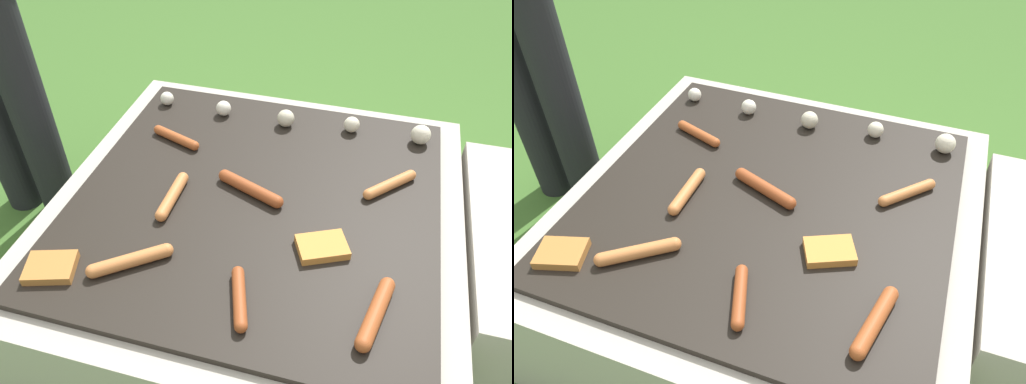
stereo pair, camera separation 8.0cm
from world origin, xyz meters
The scene contains 12 objects.
ground_plane centered at (0.00, 0.00, 0.00)m, with size 14.00×14.00×0.00m, color #3D6628.
grill centered at (0.00, 0.00, 0.18)m, with size 0.99×0.99×0.36m.
sausage_front_center centered at (0.05, -0.30, 0.37)m, with size 0.07×0.15×0.03m.
sausage_back_right centered at (-0.02, 0.01, 0.37)m, with size 0.18×0.09×0.03m.
sausage_front_left centered at (0.31, 0.12, 0.37)m, with size 0.12×0.13×0.03m.
sausage_mid_left centered at (-0.19, -0.06, 0.37)m, with size 0.03×0.17×0.03m.
sausage_back_left centered at (-0.20, -0.27, 0.37)m, with size 0.15×0.12×0.03m.
sausage_back_center centered at (-0.28, 0.17, 0.37)m, with size 0.15×0.07×0.03m.
sausage_front_right centered at (0.31, -0.27, 0.37)m, with size 0.06×0.18×0.03m.
bread_slice_center centered at (-0.36, -0.33, 0.37)m, with size 0.12×0.11×0.02m.
bread_slice_left centered at (0.18, -0.12, 0.37)m, with size 0.13×0.11×0.02m.
mushroom_row centered at (0.06, 0.34, 0.38)m, with size 0.80×0.07×0.05m.
Camera 2 is at (0.31, -0.84, 1.19)m, focal length 35.00 mm.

